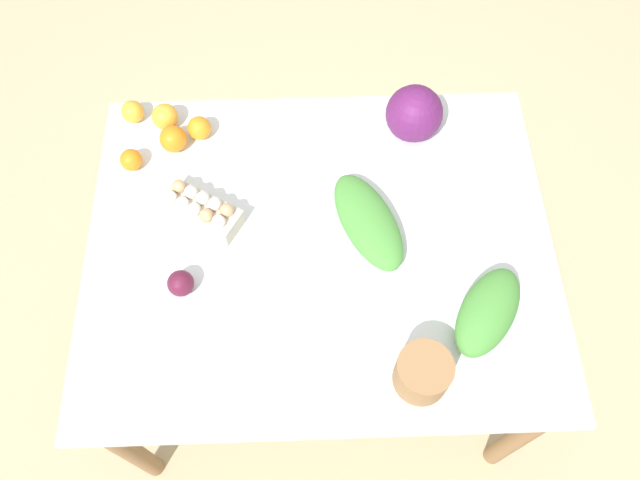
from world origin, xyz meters
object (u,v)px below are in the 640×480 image
object	(u,v)px
paper_bag	(423,373)
greens_bunch_beet_tops	(488,312)
beet_root	(181,283)
greens_bunch_scallion	(368,221)
orange_0	(173,139)
orange_1	(165,117)
orange_2	(199,128)
orange_3	(133,112)
cabbage_purple	(414,114)
egg_carton	(200,209)
orange_4	(131,160)

from	to	relation	value
paper_bag	greens_bunch_beet_tops	world-z (taller)	paper_bag
beet_root	greens_bunch_scallion	bearing A→B (deg)	18.52
orange_0	orange_1	distance (m)	0.09
orange_0	orange_2	bearing A→B (deg)	29.44
orange_0	orange_3	bearing A→B (deg)	139.94
cabbage_purple	greens_bunch_scallion	size ratio (longest dim) A/B	0.52
egg_carton	paper_bag	world-z (taller)	paper_bag
cabbage_purple	egg_carton	bearing A→B (deg)	-155.67
paper_bag	greens_bunch_beet_tops	size ratio (longest dim) A/B	0.51
paper_bag	orange_1	bearing A→B (deg)	130.12
paper_bag	greens_bunch_scallion	bearing A→B (deg)	103.09
cabbage_purple	greens_bunch_beet_tops	world-z (taller)	cabbage_purple
orange_3	egg_carton	bearing A→B (deg)	-57.55
egg_carton	orange_3	distance (m)	0.43
beet_root	orange_4	distance (m)	0.44
orange_0	egg_carton	bearing A→B (deg)	-69.05
greens_bunch_scallion	orange_3	bearing A→B (deg)	149.22
greens_bunch_beet_tops	orange_2	bearing A→B (deg)	141.14
greens_bunch_beet_tops	orange_4	bearing A→B (deg)	151.99
egg_carton	beet_root	xyz separation A→B (m)	(-0.04, -0.22, -0.01)
paper_bag	orange_0	xyz separation A→B (m)	(-0.67, 0.74, -0.02)
orange_1	greens_bunch_beet_tops	bearing A→B (deg)	-37.17
cabbage_purple	paper_bag	xyz separation A→B (m)	(-0.06, -0.78, -0.03)
cabbage_purple	greens_bunch_scallion	world-z (taller)	cabbage_purple
orange_1	orange_3	bearing A→B (deg)	165.23
orange_3	beet_root	bearing A→B (deg)	-72.03
paper_bag	cabbage_purple	bearing A→B (deg)	85.84
egg_carton	greens_bunch_scallion	size ratio (longest dim) A/B	0.76
beet_root	orange_0	xyz separation A→B (m)	(-0.06, 0.47, 0.01)
greens_bunch_beet_tops	orange_3	bearing A→B (deg)	144.76
orange_0	orange_3	world-z (taller)	orange_0
paper_bag	orange_3	bearing A→B (deg)	133.14
beet_root	orange_0	size ratio (longest dim) A/B	0.87
orange_2	cabbage_purple	bearing A→B (deg)	-0.66
orange_1	orange_2	distance (m)	0.12
beet_root	orange_3	world-z (taller)	beet_root
egg_carton	paper_bag	bearing A→B (deg)	-9.98
orange_4	greens_bunch_beet_tops	bearing A→B (deg)	-28.01
paper_bag	orange_0	size ratio (longest dim) A/B	1.70
orange_4	orange_0	bearing A→B (deg)	29.09
paper_bag	orange_2	bearing A→B (deg)	127.02
paper_bag	orange_3	distance (m)	1.17
cabbage_purple	orange_2	size ratio (longest dim) A/B	2.39
orange_0	paper_bag	bearing A→B (deg)	-48.06
cabbage_purple	greens_bunch_scallion	distance (m)	0.38
paper_bag	greens_bunch_beet_tops	bearing A→B (deg)	40.05
paper_bag	orange_2	size ratio (longest dim) A/B	1.92
egg_carton	orange_1	xyz separation A→B (m)	(-0.13, 0.34, -0.00)
orange_4	cabbage_purple	bearing A→B (deg)	6.89
paper_bag	greens_bunch_scallion	distance (m)	0.45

